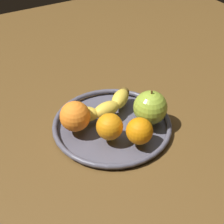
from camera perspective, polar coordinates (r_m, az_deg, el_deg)
ground_plane at (r=81.88cm, az=0.00°, el=-3.73°), size 166.12×166.12×4.00cm
fruit_bowl at (r=79.95cm, az=0.00°, el=-2.18°), size 28.58×28.58×1.80cm
banana at (r=80.94cm, az=-1.22°, el=0.92°), size 18.71×8.15×3.77cm
apple at (r=77.70cm, az=6.58°, el=0.77°), size 8.01×8.01×8.81cm
orange_back_left at (r=73.44cm, az=-0.41°, el=-2.52°), size 6.06×6.06×6.06cm
orange_back_right at (r=75.89cm, az=-6.35°, el=-0.73°), size 7.04×7.04×7.04cm
orange_front_right at (r=72.65cm, az=4.73°, el=-3.26°), size 6.00×6.00×6.00cm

